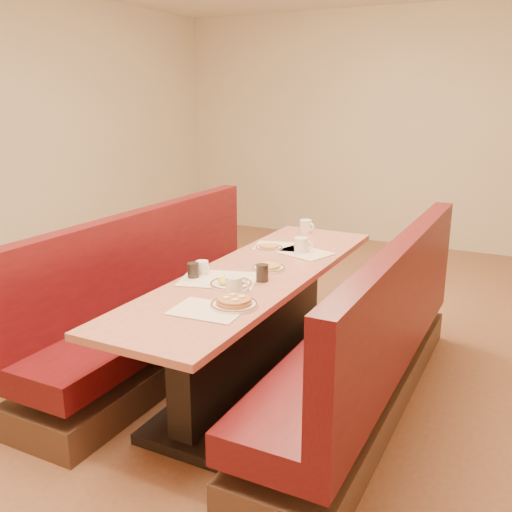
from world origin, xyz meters
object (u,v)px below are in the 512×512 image
at_px(booth_left, 163,310).
at_px(coffee_mug_c, 302,245).
at_px(coffee_mug_a, 235,285).
at_px(diner_table, 256,328).
at_px(soda_tumbler_near, 193,271).
at_px(coffee_mug_d, 306,226).
at_px(soda_tumbler_mid, 262,273).
at_px(eggs_plate, 230,283).
at_px(pancake_plate, 234,303).
at_px(coffee_mug_b, 202,267).
at_px(booth_right, 368,352).

relative_size(booth_left, coffee_mug_c, 18.62).
bearing_deg(coffee_mug_c, coffee_mug_a, -105.13).
distance_m(diner_table, soda_tumbler_near, 0.58).
relative_size(diner_table, coffee_mug_d, 19.03).
height_order(coffee_mug_d, soda_tumbler_mid, soda_tumbler_mid).
distance_m(coffee_mug_a, soda_tumbler_near, 0.39).
bearing_deg(coffee_mug_c, coffee_mug_d, 93.56).
distance_m(diner_table, eggs_plate, 0.50).
height_order(eggs_plate, soda_tumbler_mid, soda_tumbler_mid).
relative_size(pancake_plate, coffee_mug_a, 1.84).
bearing_deg(pancake_plate, booth_left, 146.70).
xyz_separation_m(coffee_mug_b, soda_tumbler_near, (-0.01, -0.09, 0.00)).
relative_size(booth_left, pancake_plate, 10.06).
relative_size(booth_left, soda_tumbler_mid, 24.64).
bearing_deg(coffee_mug_b, coffee_mug_a, -13.12).
relative_size(coffee_mug_b, coffee_mug_d, 0.81).
bearing_deg(pancake_plate, coffee_mug_c, 95.02).
height_order(coffee_mug_c, coffee_mug_d, coffee_mug_c).
relative_size(coffee_mug_b, soda_tumbler_near, 1.13).
height_order(diner_table, pancake_plate, pancake_plate).
bearing_deg(booth_left, soda_tumbler_mid, -10.33).
relative_size(booth_left, coffee_mug_d, 19.03).
xyz_separation_m(coffee_mug_a, coffee_mug_d, (-0.21, 1.53, -0.00)).
bearing_deg(diner_table, coffee_mug_b, -142.69).
distance_m(diner_table, booth_right, 0.73).
xyz_separation_m(pancake_plate, soda_tumbler_near, (-0.45, 0.30, 0.03)).
bearing_deg(coffee_mug_d, soda_tumbler_mid, -63.32).
xyz_separation_m(coffee_mug_b, soda_tumbler_mid, (0.38, 0.05, 0.01)).
bearing_deg(soda_tumbler_mid, booth_right, 14.12).
bearing_deg(coffee_mug_c, booth_right, -55.26).
distance_m(coffee_mug_b, soda_tumbler_near, 0.09).
distance_m(booth_left, soda_tumbler_mid, 0.97).
relative_size(coffee_mug_b, soda_tumbler_mid, 1.05).
height_order(coffee_mug_a, coffee_mug_c, same).
xyz_separation_m(booth_right, coffee_mug_b, (-1.00, -0.20, 0.43)).
xyz_separation_m(diner_table, booth_right, (0.73, 0.00, -0.01)).
xyz_separation_m(coffee_mug_a, coffee_mug_b, (-0.36, 0.23, -0.01)).
height_order(booth_left, coffee_mug_c, booth_left).
bearing_deg(soda_tumbler_near, coffee_mug_a, -21.46).
relative_size(diner_table, pancake_plate, 10.06).
bearing_deg(coffee_mug_b, booth_right, 31.57).
bearing_deg(coffee_mug_d, booth_right, -36.23).
height_order(booth_left, coffee_mug_a, booth_left).
relative_size(booth_right, soda_tumbler_near, 26.48).
bearing_deg(booth_left, booth_right, 0.00).
distance_m(booth_left, coffee_mug_d, 1.33).
xyz_separation_m(booth_left, eggs_plate, (0.73, -0.31, 0.40)).
relative_size(coffee_mug_a, soda_tumbler_near, 1.43).
relative_size(eggs_plate, soda_tumbler_near, 2.58).
relative_size(coffee_mug_c, soda_tumbler_near, 1.42).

